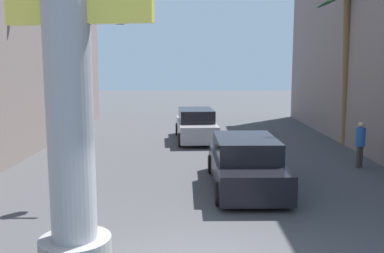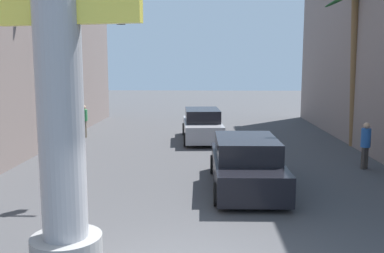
{
  "view_description": "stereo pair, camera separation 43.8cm",
  "coord_description": "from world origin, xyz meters",
  "views": [
    {
      "loc": [
        -0.03,
        -6.89,
        3.75
      ],
      "look_at": [
        0.0,
        4.7,
        2.06
      ],
      "focal_mm": 40.0,
      "sensor_mm": 36.0,
      "label": 1
    },
    {
      "loc": [
        0.41,
        -6.88,
        3.75
      ],
      "look_at": [
        0.0,
        4.7,
        2.06
      ],
      "focal_mm": 40.0,
      "sensor_mm": 36.0,
      "label": 2
    }
  ],
  "objects": [
    {
      "name": "pedestrian_far_left",
      "position": [
        -5.87,
        14.58,
        0.98
      ],
      "size": [
        0.4,
        0.4,
        1.68
      ],
      "color": "gray",
      "rests_on": "ground"
    },
    {
      "name": "ground_plane",
      "position": [
        0.0,
        10.0,
        0.0
      ],
      "size": [
        89.14,
        89.14,
        0.0
      ],
      "primitive_type": "plane",
      "color": "#424244"
    },
    {
      "name": "palm_tree_mid_right",
      "position": [
        7.05,
        12.84,
        4.55
      ],
      "size": [
        3.01,
        3.07,
        7.04
      ],
      "color": "brown",
      "rests_on": "ground"
    },
    {
      "name": "car_far",
      "position": [
        0.17,
        14.1,
        0.74
      ],
      "size": [
        2.19,
        4.73,
        1.56
      ],
      "color": "black",
      "rests_on": "ground"
    },
    {
      "name": "traffic_light_mast",
      "position": [
        -5.14,
        5.8,
        4.15
      ],
      "size": [
        5.75,
        0.32,
        5.8
      ],
      "color": "#333333",
      "rests_on": "ground"
    },
    {
      "name": "car_lead",
      "position": [
        1.6,
        5.87,
        0.74
      ],
      "size": [
        2.15,
        4.92,
        1.56
      ],
      "color": "black",
      "rests_on": "ground"
    },
    {
      "name": "pedestrian_mid_right",
      "position": [
        6.11,
        8.42,
        0.98
      ],
      "size": [
        0.48,
        0.48,
        1.69
      ],
      "color": "#3F3833",
      "rests_on": "ground"
    },
    {
      "name": "street_lamp",
      "position": [
        6.47,
        7.98,
        4.02
      ],
      "size": [
        2.79,
        0.28,
        6.52
      ],
      "color": "#59595E",
      "rests_on": "ground"
    },
    {
      "name": "neon_sign_pole",
      "position": [
        -2.1,
        0.33,
        4.08
      ],
      "size": [
        2.88,
        1.27,
        9.28
      ],
      "color": "#9E9EA3",
      "rests_on": "ground"
    }
  ]
}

